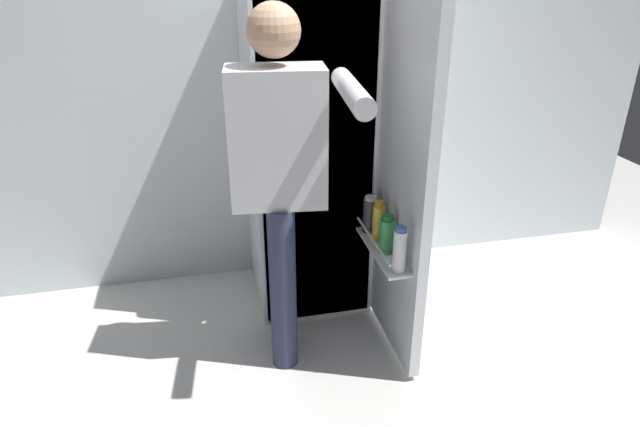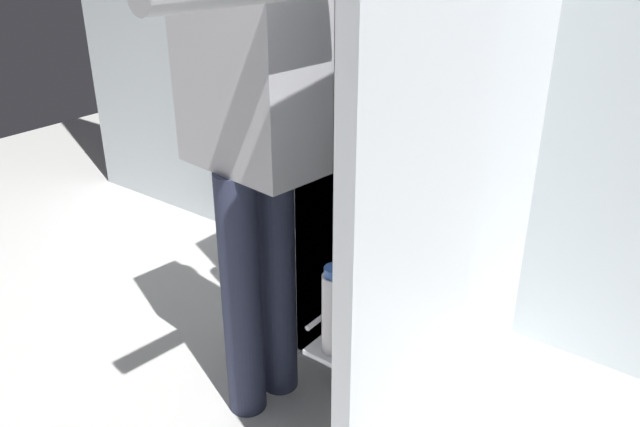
# 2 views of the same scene
# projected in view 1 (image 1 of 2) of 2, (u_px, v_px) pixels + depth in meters

# --- Properties ---
(ground_plane) EXTENTS (6.97, 6.97, 0.00)m
(ground_plane) POSITION_uv_depth(u_px,v_px,m) (329.00, 347.00, 2.70)
(ground_plane) COLOR silver
(kitchen_wall) EXTENTS (4.40, 0.10, 2.62)m
(kitchen_wall) POSITION_uv_depth(u_px,v_px,m) (293.00, 50.00, 2.94)
(kitchen_wall) COLOR silver
(kitchen_wall) RESTS_ON ground_plane
(refrigerator) EXTENTS (0.64, 1.17, 1.69)m
(refrigerator) POSITION_uv_depth(u_px,v_px,m) (312.00, 155.00, 2.79)
(refrigerator) COLOR silver
(refrigerator) RESTS_ON ground_plane
(person) EXTENTS (0.52, 0.73, 1.62)m
(person) POSITION_uv_depth(u_px,v_px,m) (281.00, 168.00, 2.26)
(person) COLOR #2D334C
(person) RESTS_ON ground_plane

